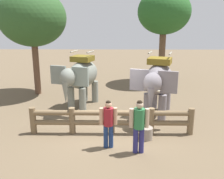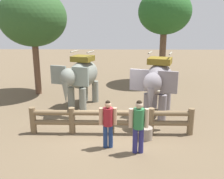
# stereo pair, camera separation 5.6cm
# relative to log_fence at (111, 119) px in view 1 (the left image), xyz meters

# --- Properties ---
(ground_plane) EXTENTS (60.00, 60.00, 0.00)m
(ground_plane) POSITION_rel_log_fence_xyz_m (0.00, 0.03, -0.60)
(ground_plane) COLOR brown
(log_fence) EXTENTS (6.34, 0.25, 1.05)m
(log_fence) POSITION_rel_log_fence_xyz_m (0.00, 0.00, 0.00)
(log_fence) COLOR brown
(log_fence) RESTS_ON ground
(elephant_near_left) EXTENTS (2.30, 3.37, 2.82)m
(elephant_near_left) POSITION_rel_log_fence_xyz_m (-1.57, 3.19, 0.98)
(elephant_near_left) COLOR gray
(elephant_near_left) RESTS_ON ground
(elephant_center) EXTENTS (2.37, 3.47, 2.91)m
(elephant_center) POSITION_rel_log_fence_xyz_m (2.06, 2.02, 1.03)
(elephant_center) COLOR slate
(elephant_center) RESTS_ON ground
(tourist_woman_in_black) EXTENTS (0.65, 0.36, 1.83)m
(tourist_woman_in_black) POSITION_rel_log_fence_xyz_m (0.92, -1.46, 0.46)
(tourist_woman_in_black) COLOR navy
(tourist_woman_in_black) RESTS_ON ground
(tourist_man_in_blue) EXTENTS (0.61, 0.35, 1.71)m
(tourist_man_in_blue) POSITION_rel_log_fence_xyz_m (-0.09, -1.12, 0.39)
(tourist_man_in_blue) COLOR navy
(tourist_man_in_blue) RESTS_ON ground
(tree_far_left) EXTENTS (3.78, 3.78, 6.03)m
(tree_far_left) POSITION_rel_log_fence_xyz_m (-4.52, 5.57, 3.80)
(tree_far_left) COLOR brown
(tree_far_left) RESTS_ON ground
(tree_back_center) EXTENTS (3.53, 3.53, 6.35)m
(tree_back_center) POSITION_rel_log_fence_xyz_m (3.37, 8.57, 4.19)
(tree_back_center) COLOR brown
(tree_back_center) RESTS_ON ground
(feed_bucket) EXTENTS (0.49, 0.49, 0.45)m
(feed_bucket) POSITION_rel_log_fence_xyz_m (1.29, -0.45, -0.38)
(feed_bucket) COLOR gray
(feed_bucket) RESTS_ON ground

